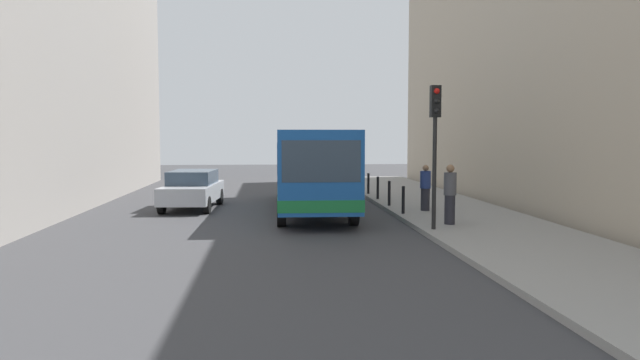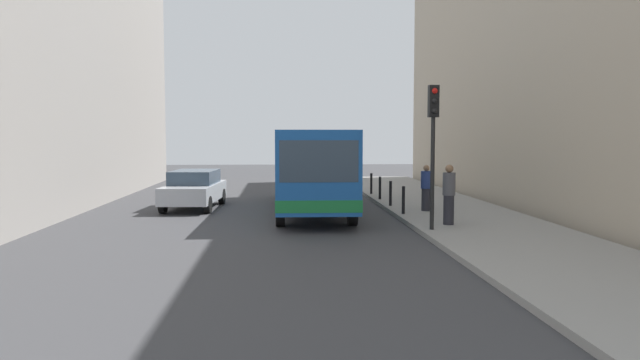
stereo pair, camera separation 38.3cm
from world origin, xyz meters
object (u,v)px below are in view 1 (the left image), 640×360
object	(u,v)px
pedestrian_near_signal	(450,194)
pedestrian_mid_sidewalk	(425,188)
car_beside_bus	(193,189)
traffic_light	(435,129)
bollard_farthest	(368,183)
bollard_far	(378,188)
bollard_near	(403,200)
bus	(311,165)
bollard_mid	(389,193)

from	to	relation	value
pedestrian_near_signal	pedestrian_mid_sidewalk	world-z (taller)	pedestrian_near_signal
car_beside_bus	pedestrian_mid_sidewalk	distance (m)	8.91
traffic_light	bollard_farthest	distance (m)	10.77
pedestrian_mid_sidewalk	bollard_far	bearing A→B (deg)	111.96
pedestrian_near_signal	bollard_near	bearing A→B (deg)	-103.58
bus	pedestrian_mid_sidewalk	bearing A→B (deg)	158.07
bus	pedestrian_mid_sidewalk	xyz separation A→B (m)	(4.00, -1.69, -0.76)
bollard_near	pedestrian_near_signal	bearing A→B (deg)	-71.45
bollard_mid	bollard_far	size ratio (longest dim) A/B	1.00
car_beside_bus	traffic_light	xyz separation A→B (m)	(7.66, -6.71, 2.22)
bollard_farthest	pedestrian_mid_sidewalk	distance (m)	6.42
bus	pedestrian_mid_sidewalk	world-z (taller)	bus
bollard_mid	bollard_near	bearing A→B (deg)	-90.00
pedestrian_near_signal	car_beside_bus	bearing A→B (deg)	-66.81
bollard_mid	bollard_far	distance (m)	2.36
bollard_near	bollard_farthest	world-z (taller)	same
bus	car_beside_bus	xyz separation A→B (m)	(-4.54, 0.85, -0.94)
bollard_far	pedestrian_near_signal	bearing A→B (deg)	-83.33
bus	bollard_near	distance (m)	4.04
bollard_near	bus	bearing A→B (deg)	141.08
car_beside_bus	bollard_far	world-z (taller)	car_beside_bus
bollard_farthest	bollard_far	bearing A→B (deg)	-90.00
bollard_far	pedestrian_mid_sidewalk	bearing A→B (deg)	-76.22
traffic_light	bollard_near	bearing A→B (deg)	91.67
bollard_far	pedestrian_mid_sidewalk	size ratio (longest dim) A/B	0.58
bus	pedestrian_near_signal	bearing A→B (deg)	128.96
bollard_near	bollard_mid	bearing A→B (deg)	90.00
bollard_far	pedestrian_mid_sidewalk	xyz separation A→B (m)	(0.98, -3.98, 0.34)
pedestrian_near_signal	bus	bearing A→B (deg)	-84.20
bollard_mid	pedestrian_near_signal	xyz separation A→B (m)	(0.85, -4.89, 0.44)
bollard_near	bollard_farthest	distance (m)	7.08
traffic_light	bollard_farthest	xyz separation A→B (m)	(-0.10, 10.51, -2.38)
bus	pedestrian_near_signal	distance (m)	6.33
car_beside_bus	bollard_far	bearing A→B (deg)	-165.05
pedestrian_near_signal	pedestrian_mid_sidewalk	bearing A→B (deg)	-124.37
bus	bollard_far	size ratio (longest dim) A/B	11.65
bollard_near	bollard_far	distance (m)	4.72
bollard_near	bollard_far	size ratio (longest dim) A/B	1.00
pedestrian_near_signal	traffic_light	bearing A→B (deg)	18.10
car_beside_bus	pedestrian_near_signal	bearing A→B (deg)	149.54
car_beside_bus	pedestrian_near_signal	size ratio (longest dim) A/B	2.49
bollard_mid	pedestrian_near_signal	bearing A→B (deg)	-80.16
car_beside_bus	bollard_near	distance (m)	8.24
bollard_farthest	pedestrian_near_signal	bearing A→B (deg)	-84.96
car_beside_bus	bollard_mid	bearing A→B (deg)	177.21
car_beside_bus	bollard_near	xyz separation A→B (m)	(7.56, -3.29, -0.16)
traffic_light	bollard_far	distance (m)	8.49
bus	car_beside_bus	distance (m)	4.71
bollard_farthest	car_beside_bus	bearing A→B (deg)	-153.34
bollard_far	bollard_farthest	bearing A→B (deg)	90.00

